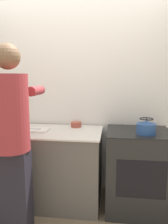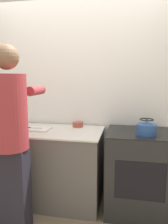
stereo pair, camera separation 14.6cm
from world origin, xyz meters
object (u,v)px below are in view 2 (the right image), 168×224
object	(u,v)px
cutting_board	(35,129)
bowl_prep	(78,124)
person	(11,134)
knife	(32,128)
kettle	(146,128)
oven	(138,171)

from	to	relation	value
cutting_board	bowl_prep	xyz separation A→B (m)	(0.48, 0.25, 0.02)
person	bowl_prep	bearing A→B (deg)	61.05
knife	bowl_prep	distance (m)	0.57
cutting_board	knife	size ratio (longest dim) A/B	1.49
kettle	oven	bearing A→B (deg)	115.58
knife	bowl_prep	xyz separation A→B (m)	(0.51, 0.25, 0.01)
bowl_prep	kettle	bearing A→B (deg)	-25.19
oven	knife	world-z (taller)	oven
kettle	knife	bearing A→B (deg)	174.21
bowl_prep	oven	bearing A→B (deg)	-19.18
person	knife	bearing A→B (deg)	95.08
cutting_board	bowl_prep	bearing A→B (deg)	27.50
knife	kettle	size ratio (longest dim) A/B	1.21
person	cutting_board	world-z (taller)	person
kettle	bowl_prep	size ratio (longest dim) A/B	1.52
kettle	bowl_prep	world-z (taller)	kettle
cutting_board	person	bearing A→B (deg)	-88.39
cutting_board	bowl_prep	distance (m)	0.54
knife	bowl_prep	world-z (taller)	bowl_prep
person	oven	bearing A→B (deg)	25.19
kettle	cutting_board	bearing A→B (deg)	174.11
cutting_board	kettle	size ratio (longest dim) A/B	1.81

